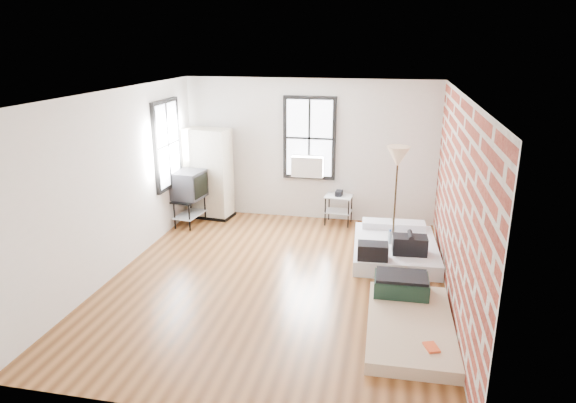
% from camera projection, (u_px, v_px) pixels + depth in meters
% --- Properties ---
extents(ground, '(6.00, 6.00, 0.00)m').
position_uv_depth(ground, '(277.00, 281.00, 7.78)').
color(ground, '#563116').
rests_on(ground, ground).
extents(room_shell, '(5.02, 6.02, 2.80)m').
position_uv_depth(room_shell, '(296.00, 164.00, 7.56)').
color(room_shell, silver).
rests_on(room_shell, ground).
extents(mattress_main, '(1.46, 1.92, 0.59)m').
position_uv_depth(mattress_main, '(395.00, 247.00, 8.61)').
color(mattress_main, white).
rests_on(mattress_main, ground).
extents(mattress_bare, '(1.08, 2.00, 0.43)m').
position_uv_depth(mattress_bare, '(408.00, 315.00, 6.55)').
color(mattress_bare, '#C6AC8F').
rests_on(mattress_bare, ground).
extents(wardrobe, '(0.98, 0.64, 1.82)m').
position_uv_depth(wardrobe, '(209.00, 174.00, 10.37)').
color(wardrobe, black).
rests_on(wardrobe, ground).
extents(side_table, '(0.55, 0.46, 0.69)m').
position_uv_depth(side_table, '(339.00, 201.00, 10.06)').
color(side_table, black).
rests_on(side_table, ground).
extents(floor_lamp, '(0.39, 0.39, 1.80)m').
position_uv_depth(floor_lamp, '(398.00, 161.00, 8.57)').
color(floor_lamp, black).
rests_on(floor_lamp, ground).
extents(tv_stand, '(0.61, 0.81, 1.08)m').
position_uv_depth(tv_stand, '(189.00, 187.00, 9.93)').
color(tv_stand, black).
rests_on(tv_stand, ground).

